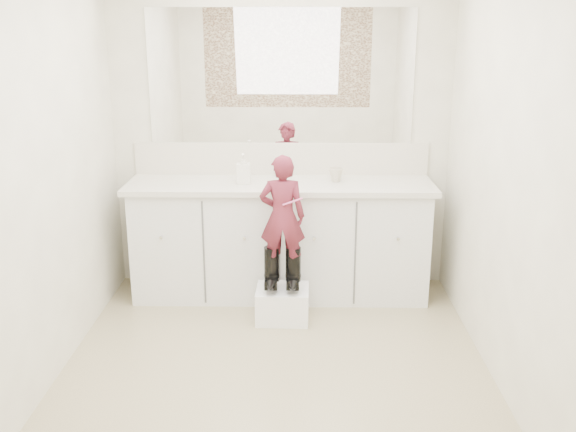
{
  "coord_description": "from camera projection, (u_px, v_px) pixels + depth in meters",
  "views": [
    {
      "loc": [
        0.14,
        -3.42,
        2.02
      ],
      "look_at": [
        0.07,
        0.8,
        0.75
      ],
      "focal_mm": 40.0,
      "sensor_mm": 36.0,
      "label": 1
    }
  ],
  "objects": [
    {
      "name": "boot_left",
      "position": [
        272.0,
        268.0,
        4.47
      ],
      "size": [
        0.12,
        0.21,
        0.31
      ],
      "primitive_type": null,
      "rotation": [
        0.0,
        0.0,
        -0.02
      ],
      "color": "black",
      "rests_on": "step_stool"
    },
    {
      "name": "dot_panel",
      "position": [
        254.0,
        150.0,
        1.96
      ],
      "size": [
        2.0,
        0.01,
        1.2
      ],
      "primitive_type": "cube",
      "color": "#472819",
      "rests_on": "wall_front"
    },
    {
      "name": "boot_right",
      "position": [
        293.0,
        268.0,
        4.47
      ],
      "size": [
        0.12,
        0.21,
        0.31
      ],
      "primitive_type": null,
      "rotation": [
        0.0,
        0.0,
        -0.02
      ],
      "color": "black",
      "rests_on": "step_stool"
    },
    {
      "name": "wall_right",
      "position": [
        512.0,
        181.0,
        3.5
      ],
      "size": [
        0.0,
        3.0,
        3.0
      ],
      "primitive_type": "plane",
      "rotation": [
        1.57,
        0.0,
        -1.57
      ],
      "color": "beige",
      "rests_on": "floor"
    },
    {
      "name": "toothbrush",
      "position": [
        293.0,
        202.0,
        4.27
      ],
      "size": [
        0.14,
        0.02,
        0.06
      ],
      "primitive_type": "cylinder",
      "rotation": [
        0.0,
        1.22,
        -0.02
      ],
      "color": "pink",
      "rests_on": "toddler"
    },
    {
      "name": "vanity_cabinet",
      "position": [
        280.0,
        241.0,
        4.91
      ],
      "size": [
        2.2,
        0.55,
        0.85
      ],
      "primitive_type": "cube",
      "color": "silver",
      "rests_on": "floor"
    },
    {
      "name": "cup",
      "position": [
        336.0,
        175.0,
        4.79
      ],
      "size": [
        0.14,
        0.14,
        0.1
      ],
      "primitive_type": "imported",
      "rotation": [
        0.0,
        0.0,
        0.32
      ],
      "color": "beige",
      "rests_on": "countertop"
    },
    {
      "name": "wall_left",
      "position": [
        39.0,
        179.0,
        3.54
      ],
      "size": [
        0.0,
        3.0,
        3.0
      ],
      "primitive_type": "plane",
      "rotation": [
        1.57,
        0.0,
        1.57
      ],
      "color": "beige",
      "rests_on": "floor"
    },
    {
      "name": "toddler",
      "position": [
        282.0,
        217.0,
        4.36
      ],
      "size": [
        0.32,
        0.21,
        0.86
      ],
      "primitive_type": "imported",
      "rotation": [
        0.0,
        0.0,
        3.12
      ],
      "color": "#9E3046",
      "rests_on": "step_stool"
    },
    {
      "name": "wall_front",
      "position": [
        256.0,
        287.0,
        2.08
      ],
      "size": [
        2.6,
        0.0,
        2.6
      ],
      "primitive_type": "plane",
      "rotation": [
        -1.57,
        0.0,
        0.0
      ],
      "color": "beige",
      "rests_on": "floor"
    },
    {
      "name": "wall_back",
      "position": [
        281.0,
        135.0,
        4.95
      ],
      "size": [
        2.6,
        0.0,
        2.6
      ],
      "primitive_type": "plane",
      "rotation": [
        1.57,
        0.0,
        0.0
      ],
      "color": "beige",
      "rests_on": "floor"
    },
    {
      "name": "backsplash",
      "position": [
        281.0,
        159.0,
        4.99
      ],
      "size": [
        2.28,
        0.03,
        0.25
      ],
      "primitive_type": "cube",
      "color": "beige",
      "rests_on": "countertop"
    },
    {
      "name": "countertop",
      "position": [
        280.0,
        185.0,
        4.77
      ],
      "size": [
        2.28,
        0.58,
        0.04
      ],
      "primitive_type": "cube",
      "color": "beige",
      "rests_on": "vanity_cabinet"
    },
    {
      "name": "soap_bottle",
      "position": [
        243.0,
        169.0,
        4.72
      ],
      "size": [
        0.1,
        0.1,
        0.22
      ],
      "primitive_type": "imported",
      "rotation": [
        0.0,
        0.0,
        0.04
      ],
      "color": "white",
      "rests_on": "countertop"
    },
    {
      "name": "mirror",
      "position": [
        281.0,
        77.0,
        4.82
      ],
      "size": [
        2.0,
        0.02,
        1.0
      ],
      "primitive_type": "cube",
      "color": "white",
      "rests_on": "wall_back"
    },
    {
      "name": "step_stool",
      "position": [
        283.0,
        304.0,
        4.55
      ],
      "size": [
        0.38,
        0.32,
        0.24
      ],
      "primitive_type": "cube",
      "rotation": [
        0.0,
        0.0,
        -0.02
      ],
      "color": "white",
      "rests_on": "floor"
    },
    {
      "name": "faucet",
      "position": [
        281.0,
        171.0,
        4.91
      ],
      "size": [
        0.08,
        0.08,
        0.1
      ],
      "primitive_type": "cylinder",
      "color": "silver",
      "rests_on": "countertop"
    },
    {
      "name": "floor",
      "position": [
        275.0,
        374.0,
        3.86
      ],
      "size": [
        3.0,
        3.0,
        0.0
      ],
      "primitive_type": "plane",
      "color": "#897C5A",
      "rests_on": "ground"
    }
  ]
}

